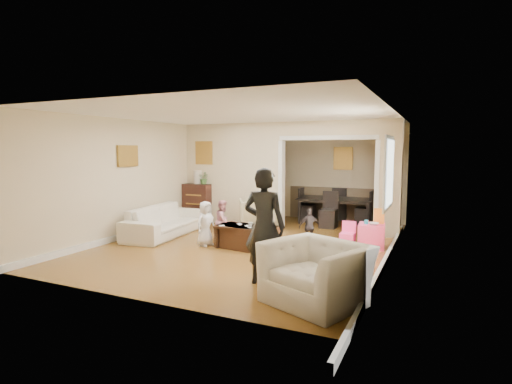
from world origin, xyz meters
The scene contains 27 objects.
floor centered at (0.00, 0.00, 0.00)m, with size 7.00×7.00×0.00m, color olive.
partition_left centered at (-1.38, 1.80, 1.30)m, with size 2.75×0.18×2.60m, color #C7B892.
partition_right centered at (2.48, 1.80, 1.30)m, with size 0.55×0.18×2.60m, color #C7B892.
partition_header centered at (1.10, 1.80, 2.42)m, with size 2.22×0.18×0.35m, color #C7B892.
window_pane centered at (2.73, -0.40, 1.55)m, with size 0.03×0.95×1.10m, color white.
framed_art_partition centered at (-2.20, 1.70, 1.85)m, with size 0.45×0.03×0.55m, color brown.
framed_art_sofa_wall centered at (-2.71, -0.60, 1.80)m, with size 0.03×0.55×0.40m, color brown.
framed_art_alcove centered at (1.10, 3.44, 1.70)m, with size 0.45×0.03×0.55m, color brown.
sofa centered at (-2.13, -0.11, 0.33)m, with size 2.28×0.89×0.67m, color white.
armchair_back centered at (-0.51, 1.33, 0.37)m, with size 0.80×0.82×0.75m, color tan.
armchair_front centered at (2.14, -2.63, 0.38)m, with size 1.18×1.03×0.76m, color white.
dresser centered at (-2.36, 1.62, 0.51)m, with size 0.75×0.42×1.03m, color black.
table_lamp centered at (-2.36, 1.62, 1.21)m, with size 0.22×0.22×0.36m, color beige.
potted_plant centered at (-2.16, 1.62, 1.19)m, with size 0.29×0.25×0.33m, color #497232.
coffee_table centered at (0.09, -0.44, 0.22)m, with size 1.19×0.59×0.45m, color #351910.
coffee_cup centered at (0.19, -0.49, 0.49)m, with size 0.09×0.09×0.09m, color silver.
play_table centered at (2.32, 0.62, 0.24)m, with size 0.50×0.50×0.48m, color #FF437F.
cereal_box centered at (2.44, 0.72, 0.63)m, with size 0.20×0.07×0.30m, color gold.
cyan_cup centered at (2.22, 0.57, 0.52)m, with size 0.08×0.08×0.08m, color teal.
toy_block centered at (2.20, 0.74, 0.50)m, with size 0.08×0.06×0.05m, color red.
play_bowl centered at (2.37, 0.50, 0.50)m, with size 0.20×0.20×0.05m, color silver.
dining_table centered at (1.02, 2.93, 0.33)m, with size 1.90×1.06×0.67m, color black.
adult_person centered at (1.25, -2.24, 0.84)m, with size 0.62×0.40×1.69m, color black.
child_kneel_a centered at (-0.76, -0.59, 0.45)m, with size 0.44×0.29×0.91m, color white.
child_kneel_b centered at (-0.61, -0.14, 0.44)m, with size 0.43×0.34×0.89m, color #CA7E88.
child_toddler centered at (1.14, 0.31, 0.38)m, with size 0.44×0.18×0.76m, color black.
craft_papers centered at (0.05, -0.41, 0.45)m, with size 0.86×0.49×0.00m.
Camera 1 is at (3.51, -7.44, 1.94)m, focal length 28.27 mm.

